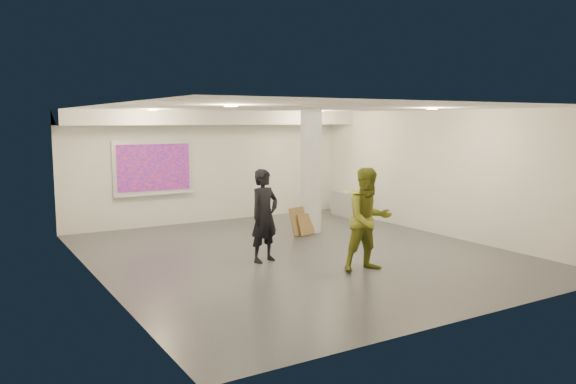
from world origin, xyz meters
TOP-DOWN VIEW (x-y plane):
  - floor at (0.00, 0.00)m, footprint 8.00×9.00m
  - ceiling at (0.00, 0.00)m, footprint 8.00×9.00m
  - wall_back at (0.00, 4.50)m, footprint 8.00×0.01m
  - wall_front at (0.00, -4.50)m, footprint 8.00×0.01m
  - wall_left at (-4.00, 0.00)m, footprint 0.01×9.00m
  - wall_right at (4.00, 0.00)m, footprint 0.01×9.00m
  - soffit_band at (0.00, 3.95)m, footprint 8.00×1.10m
  - downlight_nw at (-2.20, 2.50)m, footprint 0.22×0.22m
  - downlight_ne at (2.20, 2.50)m, footprint 0.22×0.22m
  - downlight_sw at (-2.20, -1.50)m, footprint 0.22×0.22m
  - downlight_se at (2.20, -1.50)m, footprint 0.22×0.22m
  - column at (1.50, 1.80)m, footprint 0.52×0.52m
  - projection_screen at (-1.60, 4.45)m, footprint 2.10×0.13m
  - credenza at (3.72, 3.10)m, footprint 0.51×1.21m
  - papers_stack at (3.73, 3.25)m, footprint 0.35×0.39m
  - postit_pad at (3.71, 2.93)m, footprint 0.28×0.34m
  - cardboard_back at (1.09, 1.64)m, footprint 0.67×0.43m
  - cardboard_front at (1.18, 1.54)m, footprint 0.50×0.30m
  - woman at (-0.90, -0.20)m, footprint 0.75×0.59m
  - man at (0.42, -1.77)m, footprint 1.02×0.85m

SIDE VIEW (x-z plane):
  - floor at x=0.00m, z-range -0.01..0.01m
  - cardboard_front at x=1.18m, z-range 0.00..0.51m
  - cardboard_back at x=1.09m, z-range 0.00..0.67m
  - credenza at x=3.72m, z-range 0.00..0.70m
  - papers_stack at x=3.73m, z-range 0.70..0.73m
  - postit_pad at x=3.71m, z-range 0.70..0.73m
  - woman at x=-0.90m, z-range 0.00..1.82m
  - man at x=0.42m, z-range 0.00..1.90m
  - wall_back at x=0.00m, z-range 0.00..3.00m
  - wall_front at x=0.00m, z-range 0.00..3.00m
  - wall_left at x=-4.00m, z-range 0.00..3.00m
  - wall_right at x=4.00m, z-range 0.00..3.00m
  - column at x=1.50m, z-range 0.00..3.00m
  - projection_screen at x=-1.60m, z-range 0.82..2.24m
  - soffit_band at x=0.00m, z-range 2.64..3.00m
  - downlight_nw at x=-2.20m, z-range 2.97..2.99m
  - downlight_ne at x=2.20m, z-range 2.97..2.99m
  - downlight_sw at x=-2.20m, z-range 2.97..2.99m
  - downlight_se at x=2.20m, z-range 2.97..2.99m
  - ceiling at x=0.00m, z-range 3.00..3.00m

